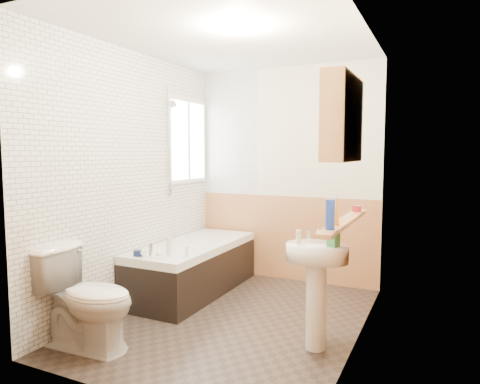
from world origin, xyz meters
name	(u,v)px	position (x,y,z in m)	size (l,w,h in m)	color
floor	(233,319)	(0.00, 0.00, 0.00)	(2.80, 2.80, 0.00)	#2C241F
ceiling	(232,37)	(0.00, 0.00, 2.50)	(2.80, 2.80, 0.00)	white
wall_back	(286,175)	(0.00, 1.41, 1.25)	(2.20, 0.02, 2.50)	beige
wall_front	(126,197)	(0.00, -1.41, 1.25)	(2.20, 0.02, 2.50)	beige
wall_left	(133,179)	(-1.11, 0.00, 1.25)	(0.02, 2.80, 2.50)	beige
wall_right	(361,186)	(1.11, 0.00, 1.25)	(0.02, 2.80, 2.50)	beige
wainscot_right	(356,281)	(1.09, 0.00, 0.50)	(0.01, 2.80, 1.00)	tan
wainscot_front	(131,319)	(0.00, -1.39, 0.50)	(2.20, 0.01, 1.00)	tan
wainscot_back	(285,238)	(0.00, 1.39, 0.50)	(2.20, 0.01, 1.00)	tan
tile_cladding_left	(135,179)	(-1.09, 0.00, 1.25)	(0.01, 2.80, 2.50)	white
tile_return_back	(230,133)	(-0.73, 1.39, 1.75)	(0.75, 0.01, 1.50)	white
window	(188,141)	(-1.06, 0.95, 1.65)	(0.03, 0.79, 0.99)	white
bathtub	(193,266)	(-0.73, 0.50, 0.28)	(0.70, 1.68, 0.68)	black
shower_riser	(170,132)	(-1.04, 0.55, 1.74)	(0.10, 0.08, 1.20)	silver
toilet	(87,298)	(-0.76, -1.00, 0.39)	(0.45, 0.80, 0.78)	white
sink	(317,275)	(0.84, -0.25, 0.58)	(0.48, 0.39, 0.93)	white
pine_shelf	(345,222)	(1.04, -0.23, 1.00)	(0.10, 1.29, 0.03)	tan
medicine_cabinet	(342,119)	(1.01, -0.27, 1.75)	(0.17, 0.68, 0.61)	tan
foam_can	(330,215)	(1.04, -0.69, 1.12)	(0.06, 0.06, 0.19)	#19339E
green_bottle	(336,209)	(1.04, -0.52, 1.13)	(0.04, 0.04, 0.22)	orange
black_jar	(357,209)	(1.04, 0.24, 1.04)	(0.08, 0.08, 0.05)	maroon
soap_bottle	(333,242)	(0.97, -0.29, 0.86)	(0.07, 0.16, 0.08)	#388447
clear_bottle	(298,237)	(0.71, -0.31, 0.87)	(0.04, 0.04, 0.11)	silver
blue_gel	(169,246)	(-0.64, -0.08, 0.63)	(0.05, 0.03, 0.18)	silver
cream_jar	(138,253)	(-0.89, -0.22, 0.57)	(0.09, 0.09, 0.05)	navy
orange_bottle	(187,251)	(-0.46, -0.04, 0.59)	(0.03, 0.03, 0.10)	silver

